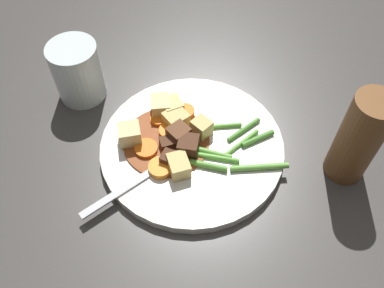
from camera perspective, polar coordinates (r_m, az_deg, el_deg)
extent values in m
plane|color=#423F3D|center=(0.60, 0.00, -0.83)|extent=(3.00, 3.00, 0.00)
cylinder|color=white|center=(0.59, 0.00, -0.42)|extent=(0.26, 0.26, 0.01)
cylinder|color=brown|center=(0.59, -3.60, 0.40)|extent=(0.12, 0.12, 0.00)
cylinder|color=orange|center=(0.58, -6.40, -0.67)|extent=(0.04, 0.04, 0.01)
cylinder|color=orange|center=(0.59, -3.20, 1.78)|extent=(0.03, 0.03, 0.01)
cylinder|color=orange|center=(0.61, -0.92, 4.39)|extent=(0.04, 0.04, 0.01)
cylinder|color=orange|center=(0.61, -4.67, 3.40)|extent=(0.03, 0.03, 0.01)
cylinder|color=orange|center=(0.56, -4.43, -3.33)|extent=(0.04, 0.04, 0.01)
cube|color=#DBBC6B|center=(0.60, -2.24, 3.42)|extent=(0.04, 0.04, 0.02)
cube|color=#EAD68C|center=(0.61, -4.39, 5.28)|extent=(0.04, 0.04, 0.03)
cube|color=#DBBC6B|center=(0.59, 1.35, 2.27)|extent=(0.03, 0.03, 0.03)
cube|color=#EAD68C|center=(0.58, -8.66, 1.29)|extent=(0.04, 0.04, 0.03)
cube|color=#DBBC6B|center=(0.55, -1.45, -3.17)|extent=(0.04, 0.04, 0.02)
cube|color=#E5CC7A|center=(0.61, -2.76, 5.14)|extent=(0.04, 0.04, 0.03)
cube|color=#4C2B19|center=(0.56, -2.91, -2.20)|extent=(0.03, 0.02, 0.02)
cube|color=#4C2B19|center=(0.58, -3.43, 0.05)|extent=(0.03, 0.03, 0.02)
cube|color=#4C2B19|center=(0.57, -0.44, -0.33)|extent=(0.03, 0.03, 0.03)
cube|color=brown|center=(0.58, -1.74, 1.58)|extent=(0.04, 0.04, 0.03)
cylinder|color=#66AD42|center=(0.57, 2.52, -1.74)|extent=(0.08, 0.02, 0.01)
cylinder|color=#66AD42|center=(0.60, 4.30, 2.53)|extent=(0.05, 0.03, 0.01)
cylinder|color=#66AD42|center=(0.57, 2.26, -1.08)|extent=(0.07, 0.01, 0.01)
cylinder|color=#4C8E33|center=(0.59, 9.13, 0.76)|extent=(0.04, 0.04, 0.01)
cylinder|color=#599E38|center=(0.56, 2.34, -3.02)|extent=(0.05, 0.02, 0.01)
cylinder|color=#4C8E33|center=(0.60, 7.22, 2.00)|extent=(0.04, 0.06, 0.01)
cylinder|color=#66AD42|center=(0.57, 9.37, -3.19)|extent=(0.08, 0.04, 0.01)
cylinder|color=#66AD42|center=(0.59, 6.66, -0.02)|extent=(0.04, 0.07, 0.01)
cube|color=silver|center=(0.55, -10.10, -6.62)|extent=(0.07, 0.10, 0.00)
cube|color=silver|center=(0.56, -4.41, -3.08)|extent=(0.03, 0.03, 0.00)
cylinder|color=silver|center=(0.57, -1.39, -2.16)|extent=(0.02, 0.04, 0.00)
cylinder|color=silver|center=(0.57, -1.77, -1.75)|extent=(0.02, 0.04, 0.00)
cylinder|color=silver|center=(0.57, -2.15, -1.34)|extent=(0.02, 0.04, 0.00)
cylinder|color=silver|center=(0.58, -2.52, -0.94)|extent=(0.02, 0.04, 0.00)
cylinder|color=silver|center=(0.66, -15.66, 9.67)|extent=(0.08, 0.08, 0.09)
cylinder|color=brown|center=(0.56, 22.21, 0.68)|extent=(0.05, 0.05, 0.14)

